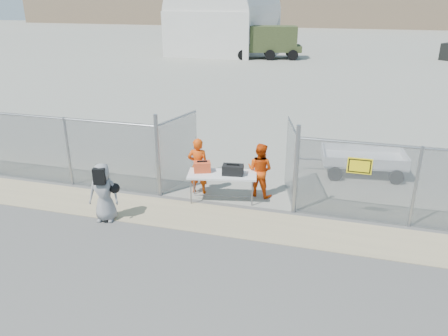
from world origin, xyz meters
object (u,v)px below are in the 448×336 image
(security_worker_right, at_px, (260,170))
(visitor, at_px, (104,192))
(utility_trailer, at_px, (363,162))
(security_worker_left, at_px, (198,166))
(folding_table, at_px, (222,187))

(security_worker_right, xyz_separation_m, visitor, (-3.64, -2.61, -0.02))
(utility_trailer, bearing_deg, visitor, -148.87)
(security_worker_right, distance_m, visitor, 4.48)
(security_worker_right, xyz_separation_m, utility_trailer, (2.99, 2.62, -0.39))
(security_worker_left, distance_m, visitor, 2.94)
(security_worker_left, height_order, security_worker_right, security_worker_left)
(visitor, distance_m, utility_trailer, 8.45)
(folding_table, distance_m, utility_trailer, 5.12)
(folding_table, relative_size, security_worker_left, 1.14)
(security_worker_left, xyz_separation_m, visitor, (-1.83, -2.30, -0.07))
(visitor, xyz_separation_m, utility_trailer, (6.62, 5.23, -0.38))
(security_worker_left, xyz_separation_m, security_worker_right, (1.81, 0.31, -0.05))
(folding_table, height_order, utility_trailer, utility_trailer)
(security_worker_left, bearing_deg, visitor, 45.87)
(security_worker_left, relative_size, visitor, 1.08)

